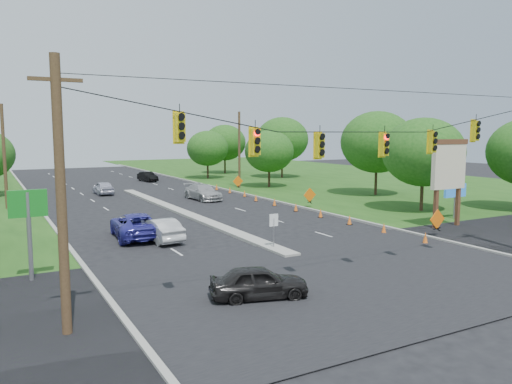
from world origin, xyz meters
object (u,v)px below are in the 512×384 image
black_sedan (259,282)px  white_sedan (160,230)px  blue_pickup (136,225)px  pylon_sign (449,170)px

black_sedan → white_sedan: size_ratio=0.92×
black_sedan → blue_pickup: 13.89m
pylon_sign → white_sedan: pylon_sign is taller
pylon_sign → white_sedan: bearing=165.1°
pylon_sign → black_sedan: pylon_sign is taller
pylon_sign → black_sedan: size_ratio=1.56×
black_sedan → white_sedan: (-0.11, 12.17, 0.03)m
pylon_sign → white_sedan: (-19.18, 5.11, -3.30)m
black_sedan → blue_pickup: blue_pickup is taller
black_sedan → white_sedan: 12.17m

